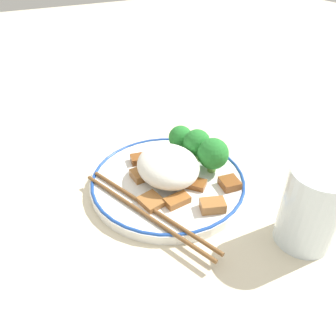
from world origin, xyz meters
TOP-DOWN VIEW (x-y plane):
  - ground_plane at (0.00, 0.00)m, footprint 3.00×3.00m
  - plate at (0.00, 0.00)m, footprint 0.24×0.24m
  - rice_mound at (0.00, -0.00)m, footprint 0.10×0.09m
  - broccoli_back_left at (0.01, 0.07)m, footprint 0.05×0.05m
  - broccoli_back_center at (-0.02, 0.06)m, footprint 0.04×0.04m
  - broccoli_back_right at (-0.06, 0.06)m, footprint 0.04×0.04m
  - meat_near_front at (0.09, 0.02)m, footprint 0.03×0.04m
  - meat_near_left at (0.06, 0.07)m, footprint 0.03×0.03m
  - meat_near_right at (0.04, -0.05)m, footprint 0.04×0.03m
  - meat_near_back at (-0.02, -0.03)m, footprint 0.03×0.04m
  - meat_on_rice_edge at (-0.06, -0.02)m, footprint 0.03×0.04m
  - meat_mid_left at (0.05, -0.01)m, footprint 0.02×0.04m
  - meat_mid_right at (0.04, 0.03)m, footprint 0.04×0.04m
  - chopsticks at (0.05, -0.06)m, footprint 0.23×0.10m
  - drinking_glass at (0.17, 0.10)m, footprint 0.07×0.07m

SIDE VIEW (x-z plane):
  - ground_plane at x=0.00m, z-range 0.00..0.00m
  - plate at x=0.00m, z-range 0.00..0.02m
  - chopsticks at x=0.05m, z-range 0.01..0.02m
  - meat_near_right at x=0.04m, z-range 0.01..0.02m
  - meat_mid_right at x=0.04m, z-range 0.01..0.02m
  - meat_mid_left at x=0.05m, z-range 0.01..0.02m
  - meat_on_rice_edge at x=-0.06m, z-range 0.01..0.03m
  - meat_near_left at x=0.06m, z-range 0.01..0.03m
  - meat_near_back at x=-0.02m, z-range 0.01..0.03m
  - meat_near_front at x=0.09m, z-range 0.01..0.03m
  - rice_mound at x=0.00m, z-range 0.01..0.06m
  - broccoli_back_right at x=-0.06m, z-range 0.02..0.06m
  - broccoli_back_left at x=0.01m, z-range 0.02..0.07m
  - broccoli_back_center at x=-0.02m, z-range 0.02..0.07m
  - drinking_glass at x=0.17m, z-range 0.00..0.11m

